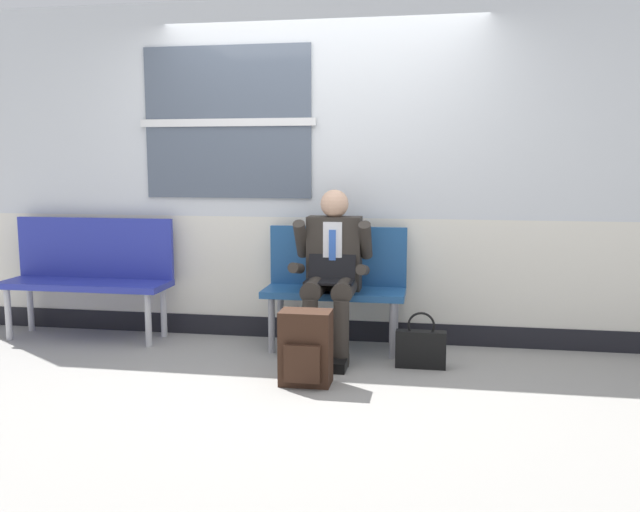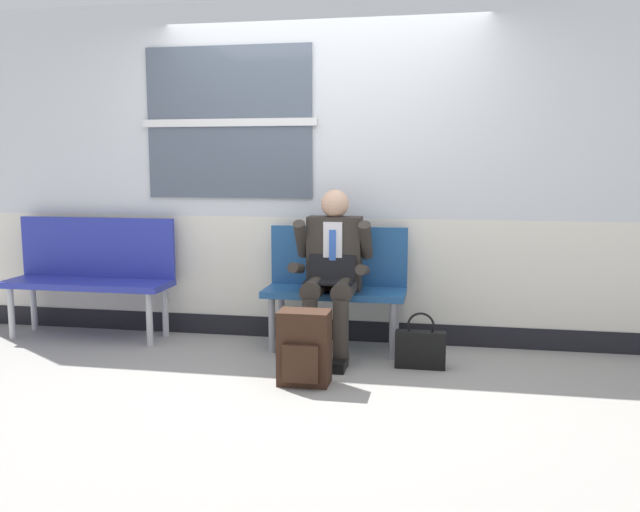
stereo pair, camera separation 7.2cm
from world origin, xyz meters
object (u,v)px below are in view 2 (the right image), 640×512
person_seated (332,269)px  backpack (304,348)px  bench_with_person (336,280)px  bench_empty (92,269)px  handbag (420,348)px

person_seated → backpack: size_ratio=2.53×
bench_with_person → bench_empty: (-2.03, 0.01, 0.02)m
person_seated → backpack: person_seated is taller
backpack → handbag: bearing=33.6°
bench_with_person → person_seated: person_seated is taller
person_seated → backpack: (-0.06, -0.69, -0.41)m
bench_with_person → person_seated: bearing=-90.0°
bench_with_person → handbag: bearing=-32.0°
bench_empty → person_seated: 2.04m
bench_empty → handbag: (2.69, -0.42, -0.41)m
handbag → bench_empty: bearing=171.2°
person_seated → backpack: bearing=-95.2°
bench_empty → handbag: bench_empty is taller
person_seated → handbag: bearing=-17.8°
bench_with_person → backpack: 0.94m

